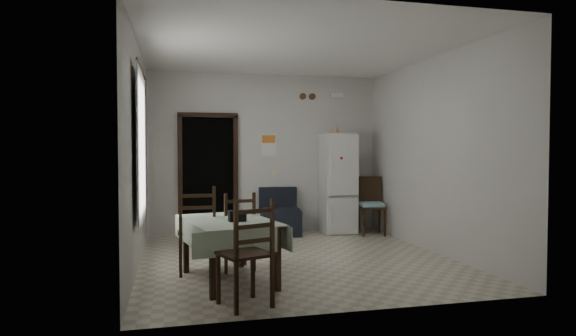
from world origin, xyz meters
The scene contains 25 objects.
ground centered at (0.00, 0.00, 0.00)m, with size 4.50×4.50×0.00m, color beige.
ceiling centered at (0.00, 0.00, 2.90)m, with size 4.20×4.50×0.02m, color white, non-canonical shape.
wall_back centered at (0.00, 2.25, 1.45)m, with size 4.20×0.02×2.90m, color silver, non-canonical shape.
wall_front centered at (0.00, -2.25, 1.45)m, with size 4.20×0.02×2.90m, color silver, non-canonical shape.
wall_left centered at (-2.10, 0.00, 1.45)m, with size 0.02×4.50×2.90m, color silver, non-canonical shape.
wall_right centered at (2.10, 0.00, 1.45)m, with size 0.02×4.50×2.90m, color silver, non-canonical shape.
doorway centered at (-1.05, 2.45, 1.06)m, with size 1.06×0.52×2.22m.
window_recess centered at (-2.15, -0.20, 1.55)m, with size 0.10×1.20×1.60m, color silver.
curtain centered at (-2.04, -0.20, 1.55)m, with size 0.02×1.45×1.85m, color silver.
curtain_rod centered at (-2.03, -0.20, 2.50)m, with size 0.02×0.02×1.60m, color black.
calendar centered at (0.05, 2.24, 1.62)m, with size 0.28×0.02×0.40m, color white.
calendar_image centered at (0.05, 2.23, 1.72)m, with size 0.24×0.01×0.14m, color orange.
light_switch centered at (0.15, 2.24, 1.10)m, with size 0.08×0.02×0.12m, color beige.
vent_left centered at (0.70, 2.23, 2.52)m, with size 0.12×0.12×0.03m, color brown.
vent_right centered at (0.88, 2.23, 2.52)m, with size 0.12×0.12×0.03m, color brown.
emergency_light centered at (1.35, 2.21, 2.55)m, with size 0.25×0.07×0.09m, color white.
fridge centered at (1.29, 1.93, 0.91)m, with size 0.59×0.59×1.82m, color silver, non-canonical shape.
tan_cone centered at (1.24, 1.93, 1.90)m, with size 0.20×0.20×0.16m, color tan.
navy_seat centered at (0.21, 1.93, 0.42)m, with size 0.69×0.67×0.84m, color black, non-canonical shape.
corner_chair centered at (1.80, 1.56, 0.52)m, with size 0.45×0.45×1.04m, color black, non-canonical shape.
dining_table centered at (-1.05, -0.93, 0.36)m, with size 0.90×1.37×0.71m, color #A3B79C, non-canonical shape.
black_bag centered at (-0.97, -1.08, 0.78)m, with size 0.19×0.11×0.12m, color black.
dining_chair_far_left centered at (-1.38, -0.44, 0.54)m, with size 0.46×0.46×1.08m, color black, non-canonical shape.
dining_chair_far_right centered at (-0.89, -0.39, 0.49)m, with size 0.42×0.42×0.99m, color black, non-canonical shape.
dining_chair_near_head centered at (-0.99, -1.85, 0.52)m, with size 0.45×0.45×1.05m, color black, non-canonical shape.
Camera 1 is at (-1.66, -6.42, 1.50)m, focal length 30.00 mm.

